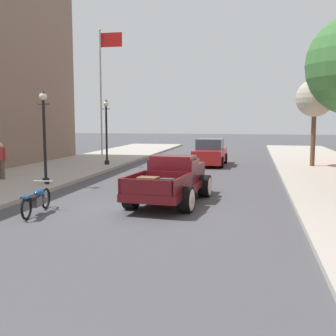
{
  "coord_description": "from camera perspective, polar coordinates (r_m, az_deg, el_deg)",
  "views": [
    {
      "loc": [
        3.21,
        -12.42,
        2.8
      ],
      "look_at": [
        0.06,
        2.6,
        1.0
      ],
      "focal_mm": 43.96,
      "sensor_mm": 36.0,
      "label": 1
    }
  ],
  "objects": [
    {
      "name": "ground_plane",
      "position": [
        13.13,
        -2.61,
        -5.63
      ],
      "size": [
        140.0,
        140.0,
        0.0
      ],
      "primitive_type": "plane",
      "color": "#47474C"
    },
    {
      "name": "hotrod_truck_maroon",
      "position": [
        14.18,
        0.66,
        -1.61
      ],
      "size": [
        2.49,
        5.05,
        1.58
      ],
      "color": "#510F14",
      "rests_on": "ground"
    },
    {
      "name": "motorcycle_parked",
      "position": [
        12.89,
        -17.78,
        -4.18
      ],
      "size": [
        0.62,
        2.11,
        0.93
      ],
      "color": "black",
      "rests_on": "ground"
    },
    {
      "name": "car_background_red",
      "position": [
        25.54,
        5.87,
        2.09
      ],
      "size": [
        1.92,
        4.33,
        1.65
      ],
      "color": "#AD1E1E",
      "rests_on": "ground"
    },
    {
      "name": "pedestrian_sidewalk_left",
      "position": [
        19.8,
        -22.16,
        1.23
      ],
      "size": [
        0.53,
        0.22,
        1.65
      ],
      "color": "brown",
      "rests_on": "sidewalk_left"
    },
    {
      "name": "street_lamp_near",
      "position": [
        17.65,
        -16.78,
        5.06
      ],
      "size": [
        0.5,
        0.32,
        3.85
      ],
      "color": "black",
      "rests_on": "sidewalk_left"
    },
    {
      "name": "street_lamp_far",
      "position": [
        24.73,
        -8.54,
        5.65
      ],
      "size": [
        0.5,
        0.32,
        3.85
      ],
      "color": "black",
      "rests_on": "sidewalk_left"
    },
    {
      "name": "flagpole",
      "position": [
        30.89,
        -8.91,
        12.13
      ],
      "size": [
        1.74,
        0.16,
        9.16
      ],
      "color": "#B2B2B7",
      "rests_on": "sidewalk_left"
    },
    {
      "name": "street_tree_third",
      "position": [
        25.12,
        19.68,
        9.0
      ],
      "size": [
        2.13,
        2.13,
        4.95
      ],
      "color": "brown",
      "rests_on": "sidewalk_right"
    }
  ]
}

